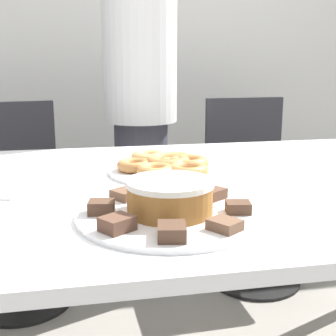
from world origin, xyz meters
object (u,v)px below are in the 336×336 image
office_chair_right (253,197)px  office_chair_left (16,211)px  person_standing (141,106)px  plate_cake (170,215)px  frosted_cake (170,197)px  plate_donuts (167,171)px

office_chair_right → office_chair_left: bearing=178.3°
person_standing → plate_cake: 1.14m
office_chair_left → frosted_cake: 1.29m
plate_cake → plate_donuts: size_ratio=1.13×
office_chair_right → plate_cake: (-0.64, -1.15, 0.34)m
plate_cake → plate_donuts: same height
plate_cake → plate_donuts: bearing=79.9°
plate_donuts → frosted_cake: (-0.07, -0.38, 0.04)m
office_chair_left → office_chair_right: same height
frosted_cake → office_chair_right: bearing=60.8°
office_chair_left → plate_cake: office_chair_left is taller
person_standing → plate_donuts: (-0.03, -0.75, -0.11)m
person_standing → plate_cake: (-0.10, -1.13, -0.11)m
office_chair_left → person_standing: bearing=-9.9°
person_standing → plate_donuts: person_standing is taller
plate_cake → office_chair_right: bearing=60.8°
office_chair_left → frosted_cake: size_ratio=4.84×
office_chair_left → office_chair_right: size_ratio=1.00×
person_standing → frosted_cake: size_ratio=8.97×
office_chair_left → plate_donuts: 0.99m
person_standing → frosted_cake: bearing=-95.0°
office_chair_right → plate_cake: office_chair_right is taller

